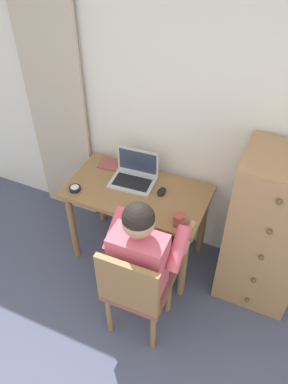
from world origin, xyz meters
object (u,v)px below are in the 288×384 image
object	(u,v)px
dresser	(268,232)
coffee_mug	(179,220)
chair	(135,288)
desk_clock	(75,189)
laptop	(134,175)
notebook_pad	(112,164)
desk	(138,202)
person_seated	(146,251)
computer_mouse	(162,192)

from	to	relation	value
dresser	coffee_mug	bearing A→B (deg)	-154.12
chair	coffee_mug	world-z (taller)	chair
desk_clock	laptop	bearing A→B (deg)	38.77
notebook_pad	laptop	bearing A→B (deg)	-28.01
coffee_mug	dresser	bearing A→B (deg)	25.88
desk_clock	notebook_pad	world-z (taller)	desk_clock
chair	notebook_pad	world-z (taller)	chair
desk	person_seated	bearing A→B (deg)	-59.49
desk_clock	desk	bearing A→B (deg)	23.73
desk_clock	coffee_mug	size ratio (longest dim) A/B	0.75
computer_mouse	coffee_mug	xyz separation A→B (m)	(0.23, -0.26, 0.03)
computer_mouse	desk_clock	size ratio (longest dim) A/B	1.11
coffee_mug	computer_mouse	bearing A→B (deg)	132.32
laptop	person_seated	bearing A→B (deg)	-58.57
dresser	desk_clock	world-z (taller)	dresser
dresser	notebook_pad	size ratio (longest dim) A/B	6.19
computer_mouse	notebook_pad	xyz separation A→B (m)	(-0.51, 0.15, -0.01)
chair	notebook_pad	size ratio (longest dim) A/B	4.28
computer_mouse	desk_clock	world-z (taller)	computer_mouse
chair	person_seated	xyz separation A→B (m)	(-0.00, 0.18, 0.18)
chair	coffee_mug	distance (m)	0.55
dresser	person_seated	world-z (taller)	dresser
desk	laptop	bearing A→B (deg)	125.54
person_seated	computer_mouse	bearing A→B (deg)	100.79
person_seated	laptop	xyz separation A→B (m)	(-0.35, 0.58, 0.11)
desk_clock	computer_mouse	bearing A→B (deg)	20.90
person_seated	notebook_pad	world-z (taller)	person_seated
laptop	desk	bearing A→B (deg)	-54.46
dresser	desk	bearing A→B (deg)	-175.93
desk	laptop	world-z (taller)	laptop
dresser	computer_mouse	distance (m)	0.83
dresser	chair	bearing A→B (deg)	-134.28
chair	desk_clock	size ratio (longest dim) A/B	9.99
computer_mouse	desk_clock	distance (m)	0.66
notebook_pad	computer_mouse	bearing A→B (deg)	-23.94
desk_clock	dresser	bearing A→B (deg)	10.40
notebook_pad	dresser	bearing A→B (deg)	-12.52
person_seated	coffee_mug	world-z (taller)	person_seated
person_seated	coffee_mug	distance (m)	0.32
computer_mouse	coffee_mug	size ratio (longest dim) A/B	0.83
dresser	person_seated	xyz separation A→B (m)	(-0.72, -0.55, 0.04)
person_seated	desk_clock	bearing A→B (deg)	158.42
laptop	coffee_mug	size ratio (longest dim) A/B	2.98
desk	desk_clock	world-z (taller)	desk_clock
desk	chair	bearing A→B (deg)	-66.71
chair	desk_clock	world-z (taller)	chair
dresser	laptop	size ratio (longest dim) A/B	3.64
desk	chair	world-z (taller)	chair
desk_clock	notebook_pad	distance (m)	0.41
dresser	laptop	xyz separation A→B (m)	(-1.07, 0.03, 0.15)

